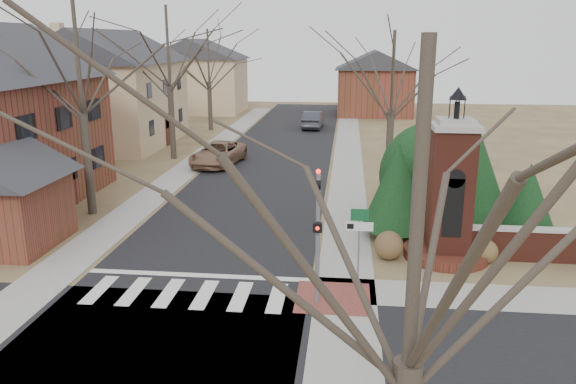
# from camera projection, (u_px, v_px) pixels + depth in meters

# --- Properties ---
(ground) EXTENTS (120.00, 120.00, 0.00)m
(ground) POSITION_uv_depth(u_px,v_px,m) (180.00, 305.00, 17.69)
(ground) COLOR brown
(ground) RESTS_ON ground
(main_street) EXTENTS (8.00, 70.00, 0.01)m
(main_street) POSITION_uv_depth(u_px,v_px,m) (272.00, 161.00, 38.79)
(main_street) COLOR black
(main_street) RESTS_ON ground
(cross_street) EXTENTS (120.00, 8.00, 0.01)m
(cross_street) POSITION_uv_depth(u_px,v_px,m) (147.00, 356.00, 14.81)
(cross_street) COLOR black
(cross_street) RESTS_ON ground
(crosswalk_zone) EXTENTS (8.00, 2.20, 0.02)m
(crosswalk_zone) POSITION_uv_depth(u_px,v_px,m) (187.00, 294.00, 18.45)
(crosswalk_zone) COLOR silver
(crosswalk_zone) RESTS_ON ground
(stop_bar) EXTENTS (8.00, 0.35, 0.02)m
(stop_bar) POSITION_uv_depth(u_px,v_px,m) (199.00, 275.00, 19.89)
(stop_bar) COLOR silver
(stop_bar) RESTS_ON ground
(sidewalk_right_main) EXTENTS (2.00, 60.00, 0.02)m
(sidewalk_right_main) POSITION_uv_depth(u_px,v_px,m) (348.00, 162.00, 38.26)
(sidewalk_right_main) COLOR gray
(sidewalk_right_main) RESTS_ON ground
(sidewalk_left) EXTENTS (2.00, 60.00, 0.02)m
(sidewalk_left) POSITION_uv_depth(u_px,v_px,m) (199.00, 159.00, 39.33)
(sidewalk_left) COLOR gray
(sidewalk_left) RESTS_ON ground
(curb_apron) EXTENTS (2.40, 2.40, 0.02)m
(curb_apron) POSITION_uv_depth(u_px,v_px,m) (333.00, 298.00, 18.15)
(curb_apron) COLOR brown
(curb_apron) RESTS_ON ground
(traffic_signal_pole) EXTENTS (0.28, 0.41, 4.50)m
(traffic_signal_pole) POSITION_uv_depth(u_px,v_px,m) (318.00, 226.00, 17.12)
(traffic_signal_pole) COLOR slate
(traffic_signal_pole) RESTS_ON ground
(sign_post) EXTENTS (0.90, 0.07, 2.75)m
(sign_post) POSITION_uv_depth(u_px,v_px,m) (359.00, 232.00, 18.51)
(sign_post) COLOR slate
(sign_post) RESTS_ON ground
(brick_gate_monument) EXTENTS (3.20, 3.20, 6.47)m
(brick_gate_monument) POSITION_uv_depth(u_px,v_px,m) (450.00, 203.00, 20.99)
(brick_gate_monument) COLOR #5D271B
(brick_gate_monument) RESTS_ON ground
(brick_garden_wall) EXTENTS (7.50, 0.50, 1.30)m
(brick_garden_wall) POSITION_uv_depth(u_px,v_px,m) (570.00, 246.00, 20.93)
(brick_garden_wall) COLOR #5D271B
(brick_garden_wall) RESTS_ON ground
(house_stucco_left) EXTENTS (9.80, 12.80, 9.28)m
(house_stucco_left) POSITION_uv_depth(u_px,v_px,m) (109.00, 86.00, 43.77)
(house_stucco_left) COLOR #D3B18C
(house_stucco_left) RESTS_ON ground
(garage_left) EXTENTS (4.80, 4.80, 4.29)m
(garage_left) POSITION_uv_depth(u_px,v_px,m) (1.00, 192.00, 22.28)
(garage_left) COLOR brown
(garage_left) RESTS_ON ground
(house_distant_left) EXTENTS (10.80, 8.80, 8.53)m
(house_distant_left) POSITION_uv_depth(u_px,v_px,m) (198.00, 75.00, 63.85)
(house_distant_left) COLOR #D3B18C
(house_distant_left) RESTS_ON ground
(house_distant_right) EXTENTS (8.80, 8.80, 7.30)m
(house_distant_right) POSITION_uv_depth(u_px,v_px,m) (375.00, 81.00, 61.96)
(house_distant_right) COLOR brown
(house_distant_right) RESTS_ON ground
(evergreen_near) EXTENTS (2.80, 2.80, 4.10)m
(evergreen_near) POSITION_uv_depth(u_px,v_px,m) (397.00, 185.00, 23.06)
(evergreen_near) COLOR #473D33
(evergreen_near) RESTS_ON ground
(evergreen_mid) EXTENTS (3.40, 3.40, 4.70)m
(evergreen_mid) POSITION_uv_depth(u_px,v_px,m) (474.00, 174.00, 23.80)
(evergreen_mid) COLOR #473D33
(evergreen_mid) RESTS_ON ground
(evergreen_far) EXTENTS (2.40, 2.40, 3.30)m
(evergreen_far) POSITION_uv_depth(u_px,v_px,m) (528.00, 197.00, 22.82)
(evergreen_far) COLOR #473D33
(evergreen_far) RESTS_ON ground
(evergreen_mass) EXTENTS (4.80, 4.80, 4.80)m
(evergreen_mass) POSITION_uv_depth(u_px,v_px,m) (433.00, 170.00, 25.25)
(evergreen_mass) COLOR black
(evergreen_mass) RESTS_ON ground
(bare_tree_0) EXTENTS (8.05, 8.05, 11.15)m
(bare_tree_0) POSITION_uv_depth(u_px,v_px,m) (77.00, 49.00, 25.02)
(bare_tree_0) COLOR #473D33
(bare_tree_0) RESTS_ON ground
(bare_tree_1) EXTENTS (8.40, 8.40, 11.64)m
(bare_tree_1) POSITION_uv_depth(u_px,v_px,m) (167.00, 41.00, 37.40)
(bare_tree_1) COLOR #473D33
(bare_tree_1) RESTS_ON ground
(bare_tree_2) EXTENTS (7.35, 7.35, 10.19)m
(bare_tree_2) POSITION_uv_depth(u_px,v_px,m) (208.00, 52.00, 50.19)
(bare_tree_2) COLOR #473D33
(bare_tree_2) RESTS_ON ground
(bare_tree_3) EXTENTS (7.00, 7.00, 9.70)m
(bare_tree_3) POSITION_uv_depth(u_px,v_px,m) (393.00, 66.00, 30.52)
(bare_tree_3) COLOR #473D33
(bare_tree_3) RESTS_ON ground
(bare_tree_4) EXTENTS (6.65, 6.65, 9.21)m
(bare_tree_4) POSITION_uv_depth(u_px,v_px,m) (419.00, 188.00, 6.77)
(bare_tree_4) COLOR #473D33
(bare_tree_4) RESTS_ON ground
(pickup_truck) EXTENTS (3.25, 5.78, 1.53)m
(pickup_truck) POSITION_uv_depth(u_px,v_px,m) (218.00, 154.00, 37.30)
(pickup_truck) COLOR #8D674D
(pickup_truck) RESTS_ON ground
(distant_car) EXTENTS (1.87, 4.94, 1.61)m
(distant_car) POSITION_uv_depth(u_px,v_px,m) (313.00, 120.00, 52.74)
(distant_car) COLOR #3A3B42
(distant_car) RESTS_ON ground
(dry_shrub_left) EXTENTS (1.11, 1.11, 1.11)m
(dry_shrub_left) POSITION_uv_depth(u_px,v_px,m) (389.00, 245.00, 21.26)
(dry_shrub_left) COLOR brown
(dry_shrub_left) RESTS_ON ground
(dry_shrub_right) EXTENTS (0.91, 0.91, 0.91)m
(dry_shrub_right) POSITION_uv_depth(u_px,v_px,m) (486.00, 251.00, 20.92)
(dry_shrub_right) COLOR brown
(dry_shrub_right) RESTS_ON ground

